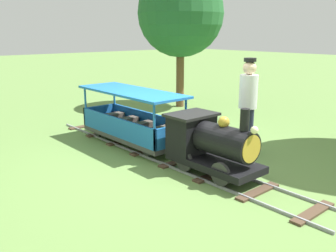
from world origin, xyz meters
name	(u,v)px	position (x,y,z in m)	size (l,w,h in m)	color
ground_plane	(169,159)	(0.00, 0.00, 0.00)	(60.00, 60.00, 0.00)	#608442
track	(164,156)	(0.00, -0.15, 0.02)	(0.77, 6.05, 0.04)	gray
locomotive	(210,142)	(0.00, 0.88, 0.48)	(0.73, 1.45, 1.03)	black
passenger_car	(132,122)	(0.00, -1.05, 0.42)	(0.83, 2.35, 0.97)	#3F3F3F
conductor_person	(248,99)	(-1.15, 0.66, 0.96)	(0.30, 0.30, 1.62)	#282D47
oak_tree_distant	(181,14)	(-3.13, -3.13, 2.49)	(2.29, 2.29, 3.64)	brown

